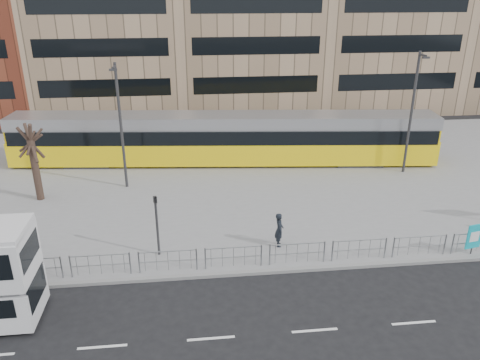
{
  "coord_description": "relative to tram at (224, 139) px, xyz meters",
  "views": [
    {
      "loc": [
        -2.46,
        -17.99,
        12.27
      ],
      "look_at": [
        0.22,
        6.0,
        2.24
      ],
      "focal_mm": 35.0,
      "sensor_mm": 36.0,
      "label": 1
    }
  ],
  "objects": [
    {
      "name": "ground",
      "position": [
        0.01,
        -14.63,
        -1.97
      ],
      "size": [
        120.0,
        120.0,
        0.0
      ],
      "primitive_type": "plane",
      "color": "black",
      "rests_on": "ground"
    },
    {
      "name": "plaza",
      "position": [
        0.01,
        -2.63,
        -1.89
      ],
      "size": [
        64.0,
        24.0,
        0.15
      ],
      "primitive_type": "cube",
      "color": "gray",
      "rests_on": "ground"
    },
    {
      "name": "kerb",
      "position": [
        0.01,
        -14.58,
        -1.89
      ],
      "size": [
        64.0,
        0.25,
        0.17
      ],
      "primitive_type": "cube",
      "color": "gray",
      "rests_on": "ground"
    },
    {
      "name": "pedestrian_barrier",
      "position": [
        2.01,
        -14.13,
        -0.98
      ],
      "size": [
        32.07,
        0.07,
        1.1
      ],
      "color": "gray",
      "rests_on": "plaza"
    },
    {
      "name": "road_markings",
      "position": [
        1.01,
        -18.63,
        -1.96
      ],
      "size": [
        62.0,
        0.12,
        0.01
      ],
      "primitive_type": "cube",
      "color": "white",
      "rests_on": "ground"
    },
    {
      "name": "tram",
      "position": [
        0.0,
        0.0,
        0.0
      ],
      "size": [
        30.85,
        5.95,
        3.62
      ],
      "rotation": [
        0.0,
        0.0,
        -0.1
      ],
      "color": "yellow",
      "rests_on": "plaza"
    },
    {
      "name": "ad_panel",
      "position": [
        10.98,
        -14.24,
        -0.88
      ],
      "size": [
        0.85,
        0.24,
        1.6
      ],
      "rotation": [
        0.0,
        0.0,
        0.21
      ],
      "color": "#2D2D30",
      "rests_on": "plaza"
    },
    {
      "name": "pedestrian",
      "position": [
        1.77,
        -12.41,
        -0.92
      ],
      "size": [
        0.49,
        0.69,
        1.78
      ],
      "primitive_type": "imported",
      "rotation": [
        0.0,
        0.0,
        1.48
      ],
      "color": "black",
      "rests_on": "plaza"
    },
    {
      "name": "traffic_light_west",
      "position": [
        -4.19,
        -12.6,
        0.16
      ],
      "size": [
        0.23,
        0.25,
        3.1
      ],
      "rotation": [
        0.0,
        0.0,
        0.39
      ],
      "color": "#2D2D30",
      "rests_on": "plaza"
    },
    {
      "name": "lamp_post_west",
      "position": [
        -6.69,
        -3.94,
        2.54
      ],
      "size": [
        0.45,
        1.04,
        7.97
      ],
      "color": "#2D2D30",
      "rests_on": "plaza"
    },
    {
      "name": "lamp_post_east",
      "position": [
        12.41,
        -3.42,
        2.7
      ],
      "size": [
        0.45,
        1.04,
        8.29
      ],
      "color": "#2D2D30",
      "rests_on": "plaza"
    },
    {
      "name": "bare_tree",
      "position": [
        -11.76,
        -5.29,
        3.17
      ],
      "size": [
        4.03,
        4.03,
        6.84
      ],
      "color": "#31221B",
      "rests_on": "plaza"
    }
  ]
}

